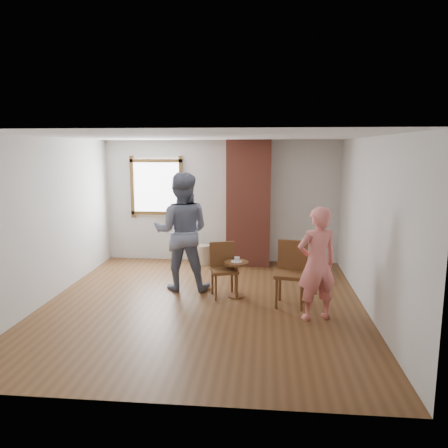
% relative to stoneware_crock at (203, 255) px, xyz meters
% --- Properties ---
extents(ground, '(5.50, 5.50, 0.00)m').
position_rel_stoneware_crock_xyz_m(ground, '(0.36, -2.40, -0.20)').
color(ground, brown).
rests_on(ground, ground).
extents(room_shell, '(5.04, 5.52, 2.62)m').
position_rel_stoneware_crock_xyz_m(room_shell, '(0.30, -1.79, 1.61)').
color(room_shell, silver).
rests_on(room_shell, ground).
extents(brick_chimney, '(0.90, 0.50, 2.60)m').
position_rel_stoneware_crock_xyz_m(brick_chimney, '(0.96, 0.10, 1.10)').
color(brick_chimney, '#A44C3A').
rests_on(brick_chimney, ground).
extents(stoneware_crock, '(0.35, 0.35, 0.41)m').
position_rel_stoneware_crock_xyz_m(stoneware_crock, '(0.00, 0.00, 0.00)').
color(stoneware_crock, beige).
rests_on(stoneware_crock, ground).
extents(dark_pot, '(0.16, 0.16, 0.16)m').
position_rel_stoneware_crock_xyz_m(dark_pot, '(0.02, -0.01, -0.12)').
color(dark_pot, black).
rests_on(dark_pot, ground).
extents(dining_chair_left, '(0.52, 0.52, 0.89)m').
position_rel_stoneware_crock_xyz_m(dining_chair_left, '(0.63, -1.95, 0.30)').
color(dining_chair_left, brown).
rests_on(dining_chair_left, ground).
extents(dining_chair_right, '(0.54, 0.54, 1.00)m').
position_rel_stoneware_crock_xyz_m(dining_chair_right, '(1.73, -2.26, 0.36)').
color(dining_chair_right, brown).
rests_on(dining_chair_right, ground).
extents(side_table, '(0.40, 0.40, 0.60)m').
position_rel_stoneware_crock_xyz_m(side_table, '(0.85, -2.02, 0.20)').
color(side_table, brown).
rests_on(side_table, ground).
extents(cake_plate, '(0.18, 0.18, 0.01)m').
position_rel_stoneware_crock_xyz_m(cake_plate, '(0.85, -2.02, 0.40)').
color(cake_plate, white).
rests_on(cake_plate, side_table).
extents(cake_slice, '(0.08, 0.07, 0.06)m').
position_rel_stoneware_crock_xyz_m(cake_slice, '(0.86, -2.02, 0.43)').
color(cake_slice, white).
rests_on(cake_slice, cake_plate).
extents(man, '(1.02, 0.82, 2.03)m').
position_rel_stoneware_crock_xyz_m(man, '(-0.11, -1.67, 0.81)').
color(man, '#161E3D').
rests_on(man, ground).
extents(person_pink, '(0.69, 0.57, 1.64)m').
position_rel_stoneware_crock_xyz_m(person_pink, '(2.05, -2.85, 0.62)').
color(person_pink, '#FB827D').
rests_on(person_pink, ground).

